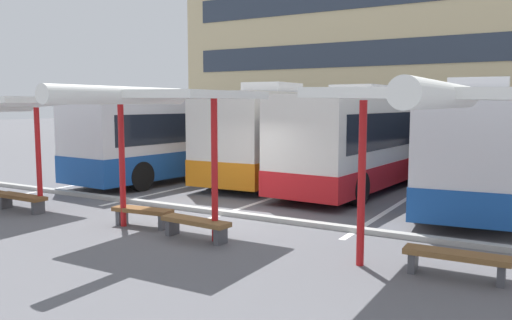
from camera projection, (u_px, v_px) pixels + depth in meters
name	position (u px, v px, depth m)	size (l,w,h in m)	color
ground_plane	(217.00, 216.00, 13.47)	(160.00, 160.00, 0.00)	slate
terminal_building	(454.00, 32.00, 41.23)	(43.75, 12.70, 20.02)	#D1BC8C
coach_bus_0	(201.00, 136.00, 21.42)	(3.42, 12.19, 3.49)	silver
coach_bus_1	(287.00, 135.00, 20.45)	(2.97, 10.30, 3.69)	silver
coach_bus_2	(377.00, 139.00, 18.87)	(3.31, 12.03, 3.56)	silver
coach_bus_3	(477.00, 144.00, 16.04)	(3.71, 11.50, 3.63)	silver
lane_stripe_0	(162.00, 170.00, 22.67)	(0.16, 14.00, 0.01)	white
lane_stripe_1	(232.00, 176.00, 20.83)	(0.16, 14.00, 0.01)	white
lane_stripe_2	(316.00, 183.00, 18.98)	(0.16, 14.00, 0.01)	white
lane_stripe_3	(417.00, 192.00, 17.14)	(0.16, 14.00, 0.01)	white
bench_1	(21.00, 199.00, 14.09)	(1.76, 0.46, 0.45)	brown
waiting_shelter_1	(156.00, 99.00, 11.17)	(3.68, 4.61, 3.28)	red
bench_2	(142.00, 213.00, 12.31)	(1.57, 0.57, 0.45)	brown
bench_3	(196.00, 224.00, 11.15)	(1.71, 0.55, 0.45)	brown
waiting_shelter_2	(459.00, 99.00, 8.02)	(4.25, 5.25, 3.23)	red
bench_4	(456.00, 259.00, 8.67)	(1.71, 0.46, 0.45)	brown
platform_kerb	(222.00, 212.00, 13.67)	(44.00, 0.24, 0.12)	#ADADA8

